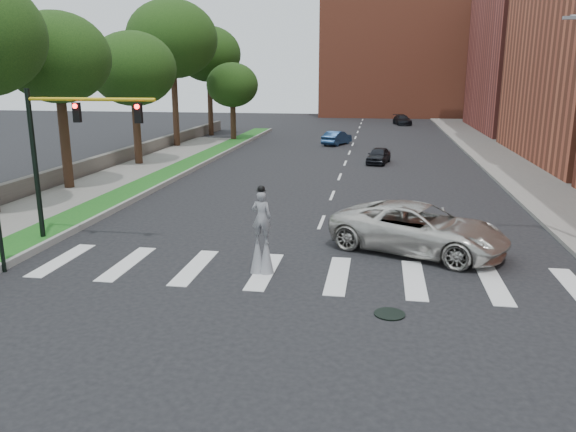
% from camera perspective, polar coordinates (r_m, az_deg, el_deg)
% --- Properties ---
extents(ground_plane, '(160.00, 160.00, 0.00)m').
position_cam_1_polar(ground_plane, '(18.71, 0.90, -6.89)').
color(ground_plane, black).
rests_on(ground_plane, ground).
extents(grass_median, '(2.00, 60.00, 0.25)m').
position_cam_1_polar(grass_median, '(40.35, -11.29, 4.56)').
color(grass_median, '#175218').
rests_on(grass_median, ground).
extents(median_curb, '(0.20, 60.00, 0.28)m').
position_cam_1_polar(median_curb, '(40.00, -9.87, 4.57)').
color(median_curb, gray).
rests_on(median_curb, ground).
extents(sidewalk_left, '(4.00, 60.00, 0.18)m').
position_cam_1_polar(sidewalk_left, '(32.81, -22.27, 1.49)').
color(sidewalk_left, slate).
rests_on(sidewalk_left, ground).
extents(sidewalk_right, '(5.00, 90.00, 0.18)m').
position_cam_1_polar(sidewalk_right, '(43.94, 22.29, 4.51)').
color(sidewalk_right, slate).
rests_on(sidewalk_right, ground).
extents(stone_wall, '(0.50, 56.00, 1.10)m').
position_cam_1_polar(stone_wall, '(44.27, -17.14, 5.61)').
color(stone_wall, '#565049').
rests_on(stone_wall, ground).
extents(manhole, '(0.90, 0.90, 0.04)m').
position_cam_1_polar(manhole, '(16.70, 10.28, -9.77)').
color(manhole, black).
rests_on(manhole, ground).
extents(building_far, '(16.00, 22.00, 20.00)m').
position_cam_1_polar(building_far, '(73.96, 25.44, 15.50)').
color(building_far, brown).
rests_on(building_far, ground).
extents(building_backdrop, '(26.00, 14.00, 18.00)m').
position_cam_1_polar(building_backdrop, '(95.35, 11.70, 15.37)').
color(building_backdrop, '#A54D33').
rests_on(building_backdrop, ground).
extents(traffic_signal, '(5.30, 0.23, 6.20)m').
position_cam_1_polar(traffic_signal, '(23.83, -22.06, 6.98)').
color(traffic_signal, black).
rests_on(traffic_signal, ground).
extents(stilt_performer, '(0.84, 0.54, 3.12)m').
position_cam_1_polar(stilt_performer, '(19.30, -2.69, -2.24)').
color(stilt_performer, black).
rests_on(stilt_performer, ground).
extents(suv_crossing, '(7.43, 5.54, 1.88)m').
position_cam_1_polar(suv_crossing, '(22.27, 13.14, -1.24)').
color(suv_crossing, beige).
rests_on(suv_crossing, ground).
extents(car_near, '(2.11, 3.83, 1.23)m').
position_cam_1_polar(car_near, '(43.98, 9.19, 6.09)').
color(car_near, black).
rests_on(car_near, ground).
extents(car_mid, '(2.80, 4.33, 1.35)m').
position_cam_1_polar(car_mid, '(55.13, 4.99, 7.92)').
color(car_mid, navy).
rests_on(car_mid, ground).
extents(car_far, '(2.72, 4.78, 1.30)m').
position_cam_1_polar(car_far, '(78.03, 11.53, 9.54)').
color(car_far, black).
rests_on(car_far, ground).
extents(tree_2, '(6.00, 6.00, 10.17)m').
position_cam_1_polar(tree_2, '(35.31, -22.42, 14.59)').
color(tree_2, black).
rests_on(tree_2, ground).
extents(tree_3, '(6.27, 6.27, 9.74)m').
position_cam_1_polar(tree_3, '(43.42, -15.48, 14.18)').
color(tree_3, black).
rests_on(tree_3, ground).
extents(tree_4, '(8.16, 8.16, 13.21)m').
position_cam_1_polar(tree_4, '(53.73, -11.70, 17.18)').
color(tree_4, black).
rests_on(tree_4, ground).
extents(tree_5, '(6.99, 6.99, 11.75)m').
position_cam_1_polar(tree_5, '(63.88, -8.07, 15.95)').
color(tree_5, black).
rests_on(tree_5, ground).
extents(tree_6, '(5.17, 5.17, 7.82)m').
position_cam_1_polar(tree_6, '(57.81, -5.68, 13.07)').
color(tree_6, black).
rests_on(tree_6, ground).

